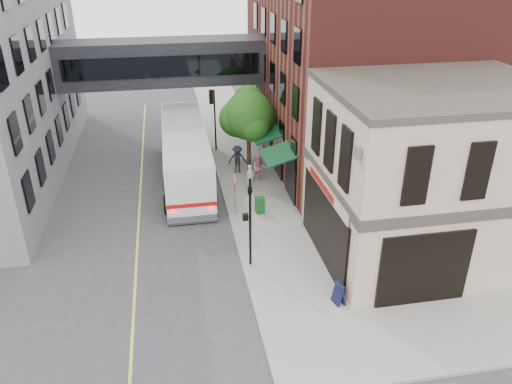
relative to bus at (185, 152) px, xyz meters
name	(u,v)px	position (x,y,z in m)	size (l,w,h in m)	color
ground	(249,293)	(2.01, -12.64, -1.89)	(120.00, 120.00, 0.00)	#38383A
sidewalk_main	(244,165)	(4.01, 1.36, -1.81)	(4.00, 60.00, 0.15)	gray
corner_building	(430,173)	(10.99, -10.64, 2.32)	(10.19, 8.12, 8.45)	tan
brick_building	(357,57)	(11.99, 2.35, 5.10)	(13.76, 18.00, 14.00)	#5A221C
skyway_bridge	(162,62)	(-0.99, 5.36, 4.61)	(14.00, 3.18, 3.00)	black
traffic_signal_near	(249,212)	(2.38, -10.64, 1.09)	(0.44, 0.22, 4.60)	black
traffic_signal_far	(213,108)	(2.27, 4.36, 1.45)	(0.53, 0.28, 4.50)	black
street_sign_pole	(235,186)	(2.41, -5.64, 0.04)	(0.08, 0.75, 3.00)	gray
street_tree	(248,115)	(4.21, 0.58, 2.02)	(3.80, 3.20, 5.60)	#382619
lane_marking	(140,200)	(-2.99, -2.64, -1.88)	(0.12, 40.00, 0.01)	#D8CC4C
bus	(185,152)	(0.00, 0.00, 0.00)	(3.08, 12.53, 3.37)	silver
pedestrian_a	(250,177)	(3.80, -2.65, -0.93)	(0.59, 0.38, 1.61)	silver
pedestrian_b	(259,168)	(4.53, -1.57, -0.85)	(0.86, 0.67, 1.78)	pink
pedestrian_c	(237,159)	(3.39, 0.00, -0.79)	(1.23, 0.71, 1.90)	#222129
newspaper_box	(260,205)	(3.80, -5.72, -1.26)	(0.48, 0.42, 0.96)	#124F1E
sandwich_board	(339,293)	(5.61, -14.14, -1.23)	(0.37, 0.57, 1.01)	black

